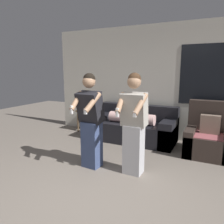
{
  "coord_description": "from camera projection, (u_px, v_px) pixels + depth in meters",
  "views": [
    {
      "loc": [
        1.33,
        -2.02,
        1.65
      ],
      "look_at": [
        -0.2,
        1.07,
        0.99
      ],
      "focal_mm": 35.0,
      "sensor_mm": 36.0,
      "label": 1
    }
  ],
  "objects": [
    {
      "name": "ground_plane",
      "position": [
        88.0,
        207.0,
        2.67
      ],
      "size": [
        14.0,
        14.0,
        0.0
      ],
      "primitive_type": "plane",
      "color": "slate"
    },
    {
      "name": "wall_back",
      "position": [
        159.0,
        83.0,
        5.19
      ],
      "size": [
        5.62,
        0.07,
        2.7
      ],
      "color": "beige",
      "rests_on": "ground_plane"
    },
    {
      "name": "couch",
      "position": [
        134.0,
        128.0,
        5.16
      ],
      "size": [
        1.95,
        0.87,
        0.82
      ],
      "color": "black",
      "rests_on": "ground_plane"
    },
    {
      "name": "armchair",
      "position": [
        209.0,
        138.0,
        4.28
      ],
      "size": [
        0.86,
        0.81,
        1.05
      ],
      "color": "#332823",
      "rests_on": "ground_plane"
    },
    {
      "name": "side_table",
      "position": [
        88.0,
        113.0,
        5.94
      ],
      "size": [
        0.53,
        0.4,
        0.73
      ],
      "color": "brown",
      "rests_on": "ground_plane"
    },
    {
      "name": "person_left",
      "position": [
        91.0,
        121.0,
        3.64
      ],
      "size": [
        0.46,
        0.52,
        1.61
      ],
      "color": "#384770",
      "rests_on": "ground_plane"
    },
    {
      "name": "person_right",
      "position": [
        134.0,
        124.0,
        3.4
      ],
      "size": [
        0.46,
        0.48,
        1.61
      ],
      "color": "#B2B2B7",
      "rests_on": "ground_plane"
    }
  ]
}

